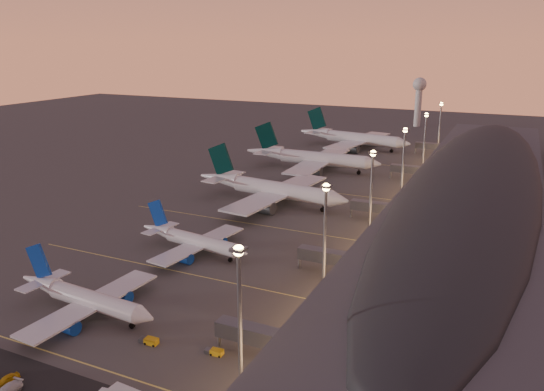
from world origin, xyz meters
The scene contains 14 objects.
ground centered at (0.00, 0.00, 0.00)m, with size 700.00×700.00×0.00m, color #3D3B38.
airliner_narrow_south centered at (-6.42, -30.85, 3.49)m, with size 37.83×33.83×13.52m.
airliner_narrow_north centered at (-4.41, 7.61, 3.38)m, with size 36.66×33.01×13.09m.
airliner_wide_near centered at (-5.31, 58.61, 5.06)m, with size 61.41×56.33×19.65m.
airliner_wide_mid centered at (-9.87, 112.12, 5.24)m, with size 63.44×57.53×20.36m.
airliner_wide_far centered at (-7.64, 168.90, 5.33)m, with size 64.55×59.50×20.69m.
terminal_building centered at (61.84, 72.47, 8.78)m, with size 56.35×255.00×17.46m.
light_masts centered at (36.00, 65.00, 17.55)m, with size 2.20×217.20×25.90m.
radar_tower centered at (10.00, 260.00, 21.87)m, with size 9.00×9.00×32.50m.
service_lane centered at (0.00, -56.00, 0.01)m, with size 260.00×16.00×0.01m.
lane_markings centered at (0.00, 40.00, 0.01)m, with size 90.00×180.36×0.00m.
baggage_tug_a centered at (26.48, -32.58, 0.48)m, with size 3.59×1.71×1.05m.
baggage_tug_b centered at (13.24, -34.72, 0.53)m, with size 3.98×1.90×1.16m.
service_van_d centered at (-0.91, -54.75, 0.68)m, with size 1.61×3.99×1.36m, color gold.
Camera 1 is at (72.27, -105.76, 55.60)m, focal length 35.00 mm.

